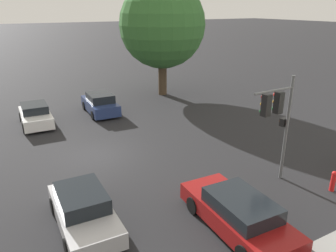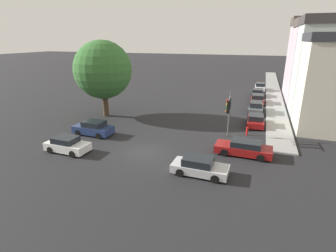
# 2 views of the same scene
# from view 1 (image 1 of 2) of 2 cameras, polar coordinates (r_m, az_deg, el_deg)

# --- Properties ---
(ground_plane) EXTENTS (300.00, 300.00, 0.00)m
(ground_plane) POSITION_cam_1_polar(r_m,az_deg,el_deg) (17.71, -12.24, -4.96)
(ground_plane) COLOR black
(street_tree) EXTENTS (7.16, 7.16, 9.50)m
(street_tree) POSITION_cam_1_polar(r_m,az_deg,el_deg) (28.34, -1.01, 17.18)
(street_tree) COLOR #423323
(street_tree) RESTS_ON ground_plane
(traffic_signal) EXTENTS (0.64, 2.33, 4.72)m
(traffic_signal) POSITION_cam_1_polar(r_m,az_deg,el_deg) (14.28, 18.45, 2.36)
(traffic_signal) COLOR #515456
(traffic_signal) RESTS_ON ground_plane
(crossing_car_0) EXTENTS (4.20, 2.06, 1.48)m
(crossing_car_0) POSITION_cam_1_polar(r_m,az_deg,el_deg) (24.35, -11.73, 3.82)
(crossing_car_0) COLOR navy
(crossing_car_0) RESTS_ON ground_plane
(crossing_car_1) EXTENTS (4.81, 2.07, 1.33)m
(crossing_car_1) POSITION_cam_1_polar(r_m,az_deg,el_deg) (11.97, 12.10, -14.66)
(crossing_car_1) COLOR maroon
(crossing_car_1) RESTS_ON ground_plane
(crossing_car_2) EXTENTS (4.18, 1.95, 1.33)m
(crossing_car_2) POSITION_cam_1_polar(r_m,az_deg,el_deg) (12.30, -14.55, -13.90)
(crossing_car_2) COLOR #B7B7BC
(crossing_car_2) RESTS_ON ground_plane
(crossing_car_3) EXTENTS (3.94, 1.96, 1.37)m
(crossing_car_3) POSITION_cam_1_polar(r_m,az_deg,el_deg) (23.17, -22.08, 1.76)
(crossing_car_3) COLOR silver
(crossing_car_3) RESTS_ON ground_plane
(fire_hydrant) EXTENTS (0.22, 0.22, 0.92)m
(fire_hydrant) POSITION_cam_1_polar(r_m,az_deg,el_deg) (15.59, 26.83, -8.45)
(fire_hydrant) COLOR red
(fire_hydrant) RESTS_ON ground_plane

